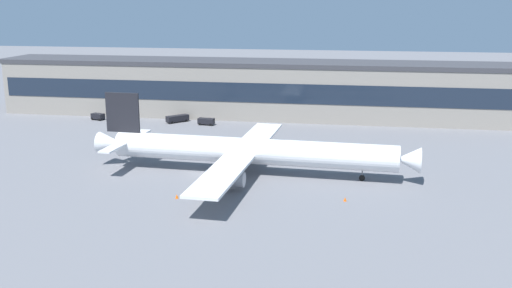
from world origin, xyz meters
name	(u,v)px	position (x,y,z in m)	size (l,w,h in m)	color
ground_plane	(201,174)	(0.00, 0.00, 0.00)	(600.00, 600.00, 0.00)	slate
terminal_building	(254,88)	(0.00, 59.63, 8.08)	(150.49, 18.11, 16.11)	gray
airliner	(248,151)	(9.04, 1.63, 4.55)	(63.57, 54.88, 15.04)	white
baggage_tug	(98,116)	(-42.45, 46.10, 1.09)	(4.04, 2.99, 1.85)	black
follow_me_car	(206,121)	(-10.35, 44.54, 1.09)	(4.57, 2.39, 1.85)	black
belt_loader	(178,118)	(-19.13, 46.86, 1.15)	(5.80, 6.07, 1.95)	black
traffic_cone_0	(177,196)	(-0.18, -14.84, 0.36)	(0.58, 0.58, 0.73)	#F2590C
traffic_cone_1	(345,199)	(28.08, -11.42, 0.35)	(0.55, 0.55, 0.69)	#F2590C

